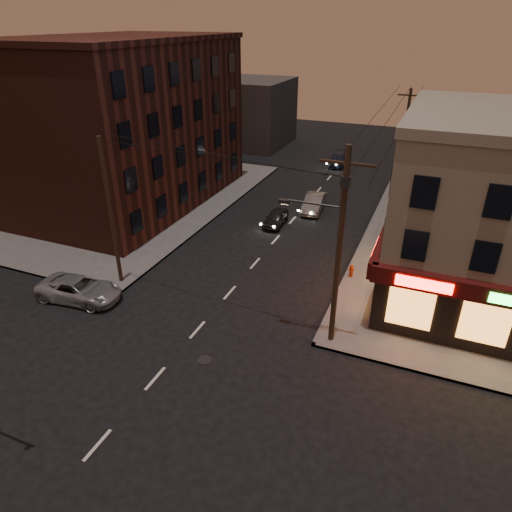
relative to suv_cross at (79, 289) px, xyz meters
The scene contains 14 objects.
ground 8.81m from the suv_cross, 27.10° to the right, with size 120.00×120.00×0.00m, color black.
sidewalk_nw 18.14m from the suv_cross, 124.17° to the left, with size 24.00×28.00×0.15m, color #514F4C.
brick_apartment 17.47m from the suv_cross, 114.02° to the left, with size 12.00×20.00×13.00m, color #441F15.
bg_building_ne_a 40.50m from the suv_cross, 57.31° to the left, with size 10.00×12.00×7.00m, color #3F3D3A.
bg_building_nw 38.49m from the suv_cross, 97.77° to the left, with size 9.00×10.00×8.00m, color #3F3D3A.
bg_building_ne_b 51.98m from the suv_cross, 67.57° to the left, with size 8.00×8.00×6.00m, color #3F3D3A.
utility_pole_main 15.47m from the suv_cross, ahead, with size 4.20×0.44×10.00m.
utility_pole_far 31.83m from the suv_cross, 62.43° to the left, with size 0.26×0.26×9.00m, color #382619.
utility_pole_west 4.79m from the suv_cross, 67.88° to the left, with size 0.24×0.24×9.00m, color #382619.
suv_cross is the anchor object (origin of this frame).
sedan_near 16.10m from the suv_cross, 64.73° to the left, with size 1.40×3.48×1.19m, color black.
sedan_mid 20.69m from the suv_cross, 64.76° to the left, with size 1.49×4.28×1.41m, color slate.
sedan_far 33.74m from the suv_cross, 77.08° to the left, with size 1.76×4.32×1.26m, color #191F32.
fire_hydrant 16.57m from the suv_cross, 30.93° to the left, with size 0.37×0.37×0.84m.
Camera 1 is at (10.43, -12.99, 14.81)m, focal length 32.00 mm.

